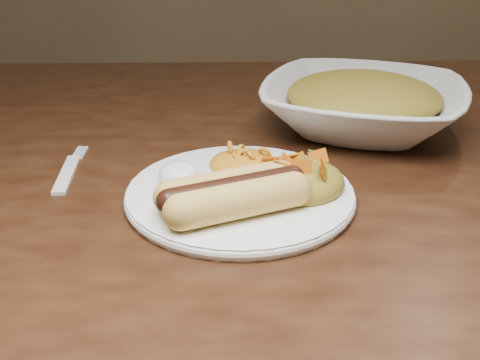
{
  "coord_description": "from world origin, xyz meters",
  "views": [
    {
      "loc": [
        0.03,
        -0.67,
        1.02
      ],
      "look_at": [
        0.05,
        -0.14,
        0.77
      ],
      "focal_mm": 42.0,
      "sensor_mm": 36.0,
      "label": 1
    }
  ],
  "objects_px": {
    "plate": "(240,194)",
    "table": "(202,211)",
    "fork": "(67,174)",
    "serving_bowl": "(362,106)"
  },
  "relations": [
    {
      "from": "plate",
      "to": "serving_bowl",
      "type": "bearing_deg",
      "value": 50.0
    },
    {
      "from": "plate",
      "to": "table",
      "type": "bearing_deg",
      "value": 108.4
    },
    {
      "from": "table",
      "to": "fork",
      "type": "bearing_deg",
      "value": -151.7
    },
    {
      "from": "table",
      "to": "fork",
      "type": "xyz_separation_m",
      "value": [
        -0.15,
        -0.08,
        0.09
      ]
    },
    {
      "from": "fork",
      "to": "serving_bowl",
      "type": "xyz_separation_m",
      "value": [
        0.37,
        0.14,
        0.03
      ]
    },
    {
      "from": "fork",
      "to": "serving_bowl",
      "type": "relative_size",
      "value": 0.54
    },
    {
      "from": "table",
      "to": "serving_bowl",
      "type": "bearing_deg",
      "value": 15.83
    },
    {
      "from": "table",
      "to": "fork",
      "type": "distance_m",
      "value": 0.19
    },
    {
      "from": "serving_bowl",
      "to": "plate",
      "type": "bearing_deg",
      "value": -130.0
    },
    {
      "from": "fork",
      "to": "plate",
      "type": "bearing_deg",
      "value": -21.54
    }
  ]
}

